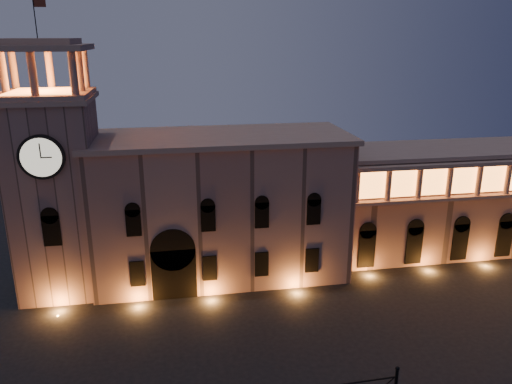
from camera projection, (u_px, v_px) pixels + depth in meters
ground at (272, 382)px, 43.19m from camera, size 160.00×160.00×0.00m
government_building at (220, 206)px, 60.81m from camera, size 30.80×12.80×17.60m
clock_tower at (56, 187)px, 55.77m from camera, size 9.80×9.80×32.40m
colonnade_wing at (465, 197)px, 68.69m from camera, size 40.60×11.50×14.50m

